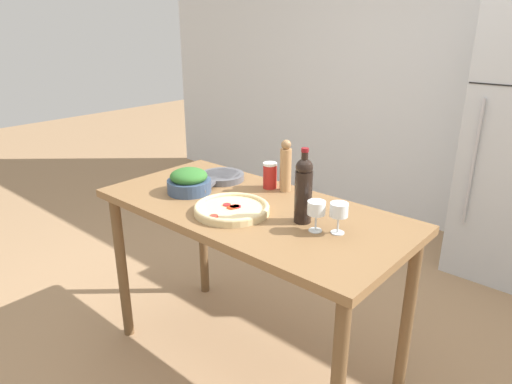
# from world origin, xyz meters

# --- Properties ---
(ground_plane) EXTENTS (14.00, 14.00, 0.00)m
(ground_plane) POSITION_xyz_m (0.00, 0.00, 0.00)
(ground_plane) COLOR #9E7A56
(wall_back) EXTENTS (6.40, 0.09, 2.60)m
(wall_back) POSITION_xyz_m (-0.00, 2.33, 1.30)
(wall_back) COLOR silver
(wall_back) RESTS_ON ground_plane
(prep_counter) EXTENTS (1.50, 0.72, 0.90)m
(prep_counter) POSITION_xyz_m (0.00, 0.00, 0.79)
(prep_counter) COLOR brown
(prep_counter) RESTS_ON ground_plane
(wine_bottle) EXTENTS (0.07, 0.07, 0.33)m
(wine_bottle) POSITION_xyz_m (0.29, 0.01, 1.05)
(wine_bottle) COLOR black
(wine_bottle) RESTS_ON prep_counter
(wine_glass_near) EXTENTS (0.07, 0.07, 0.13)m
(wine_glass_near) POSITION_xyz_m (0.38, -0.03, 0.99)
(wine_glass_near) COLOR silver
(wine_glass_near) RESTS_ON prep_counter
(wine_glass_far) EXTENTS (0.07, 0.07, 0.13)m
(wine_glass_far) POSITION_xyz_m (0.46, 0.02, 0.99)
(wine_glass_far) COLOR silver
(wine_glass_far) RESTS_ON prep_counter
(pepper_mill) EXTENTS (0.06, 0.06, 0.27)m
(pepper_mill) POSITION_xyz_m (-0.01, 0.27, 1.03)
(pepper_mill) COLOR #AD7F51
(pepper_mill) RESTS_ON prep_counter
(salad_bowl) EXTENTS (0.22, 0.22, 0.12)m
(salad_bowl) POSITION_xyz_m (-0.36, -0.07, 0.95)
(salad_bowl) COLOR #384C6B
(salad_bowl) RESTS_ON prep_counter
(homemade_pizza) EXTENTS (0.34, 0.34, 0.04)m
(homemade_pizza) POSITION_xyz_m (-0.01, -0.12, 0.92)
(homemade_pizza) COLOR #DBC189
(homemade_pizza) RESTS_ON prep_counter
(salt_canister) EXTENTS (0.07, 0.07, 0.14)m
(salt_canister) POSITION_xyz_m (-0.09, 0.25, 0.96)
(salt_canister) COLOR #B2231E
(salt_canister) RESTS_ON prep_counter
(cast_iron_skillet) EXTENTS (0.25, 0.37, 0.04)m
(cast_iron_skillet) POSITION_xyz_m (-0.37, 0.17, 0.92)
(cast_iron_skillet) COLOR #56565B
(cast_iron_skillet) RESTS_ON prep_counter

